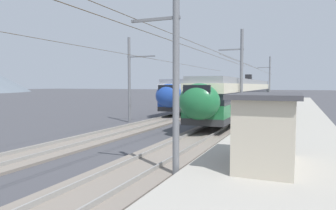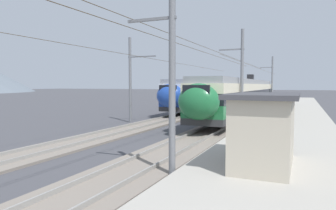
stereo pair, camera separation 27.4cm
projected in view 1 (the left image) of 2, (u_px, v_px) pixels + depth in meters
ground_plane at (220, 136)px, 19.73m from camera, size 400.00×400.00×0.00m
platform_slab at (286, 138)px, 18.16m from camera, size 120.00×6.24×0.35m
track_near at (205, 134)px, 20.10m from camera, size 120.00×3.00×0.28m
track_far at (128, 129)px, 22.35m from camera, size 120.00×3.00×0.28m
train_near_platform at (241, 95)px, 32.38m from camera, size 31.18×2.85×4.27m
train_far_track at (211, 93)px, 43.33m from camera, size 32.34×2.94×4.27m
catenary_mast_west at (172, 73)px, 10.81m from camera, size 49.38×1.91×7.05m
catenary_mast_mid at (240, 77)px, 23.05m from camera, size 49.38×1.91×7.43m
catenary_mast_east at (269, 81)px, 45.31m from camera, size 49.38×1.91×7.46m
catenary_mast_far_side at (131, 78)px, 26.81m from camera, size 49.38×2.64×7.42m
platform_sign at (255, 109)px, 18.01m from camera, size 0.70×0.08×2.12m
passenger_walking at (238, 136)px, 11.99m from camera, size 0.53×0.22×1.69m
handbag_beside_passenger at (240, 150)px, 13.12m from camera, size 0.32×0.18×0.44m
potted_plant_platform_edge at (249, 120)px, 21.53m from camera, size 0.72×0.72×0.86m
potted_plant_by_shelter at (270, 117)px, 24.03m from camera, size 0.50×0.50×0.74m
platform_shelter at (268, 129)px, 11.29m from camera, size 4.41×2.32×2.63m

